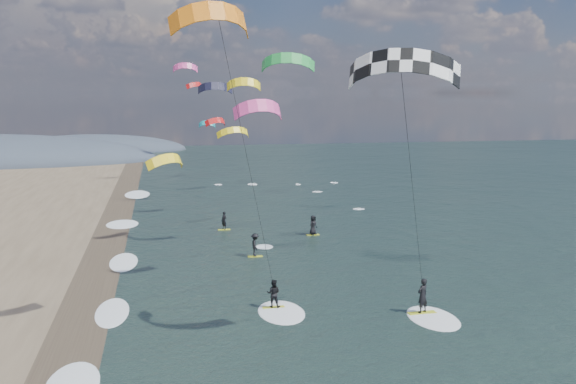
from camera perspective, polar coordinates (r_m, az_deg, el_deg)
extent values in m
cube|color=#382D23|center=(33.34, -18.67, -13.08)|extent=(3.00, 240.00, 0.00)
ellipsoid|color=#3D4756|center=(141.98, -17.14, 3.50)|extent=(40.00, 18.00, 7.00)
cube|color=gold|center=(37.09, 11.83, -10.48)|extent=(1.59, 0.48, 0.07)
imported|color=black|center=(36.78, 11.88, -8.99)|extent=(0.85, 0.74, 1.96)
ellipsoid|color=white|center=(36.53, 12.77, -10.88)|extent=(2.60, 4.20, 0.12)
cylinder|color=black|center=(31.87, 11.04, 0.07)|extent=(0.02, 0.02, 14.20)
cube|color=gold|center=(37.24, -1.30, -10.22)|extent=(1.28, 0.39, 0.06)
imported|color=black|center=(36.98, -1.30, -8.99)|extent=(0.94, 0.84, 1.62)
ellipsoid|color=white|center=(36.56, -0.60, -10.64)|extent=(2.60, 4.20, 0.12)
cylinder|color=black|center=(32.19, -3.49, 2.24)|extent=(0.02, 0.02, 15.98)
cube|color=gold|center=(48.43, -2.93, -5.73)|extent=(1.10, 0.35, 0.05)
imported|color=black|center=(48.21, -2.94, -4.70)|extent=(0.65, 1.13, 1.74)
cube|color=gold|center=(55.61, 2.24, -3.82)|extent=(1.10, 0.35, 0.05)
imported|color=black|center=(55.43, 2.24, -2.94)|extent=(0.98, 0.92, 1.68)
cube|color=gold|center=(57.96, -5.70, -3.33)|extent=(1.10, 0.35, 0.05)
imported|color=black|center=(57.79, -5.71, -2.53)|extent=(0.66, 0.70, 1.60)
ellipsoid|color=white|center=(29.54, -17.27, -15.94)|extent=(2.40, 5.40, 0.11)
ellipsoid|color=white|center=(37.88, -15.88, -10.28)|extent=(2.40, 5.40, 0.11)
ellipsoid|color=white|center=(48.39, -14.88, -6.06)|extent=(2.40, 5.40, 0.11)
ellipsoid|color=white|center=(62.01, -14.11, -2.78)|extent=(2.40, 5.40, 0.11)
ellipsoid|color=white|center=(79.72, -13.51, -0.22)|extent=(2.40, 5.40, 0.11)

